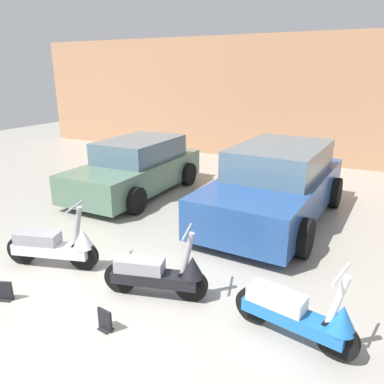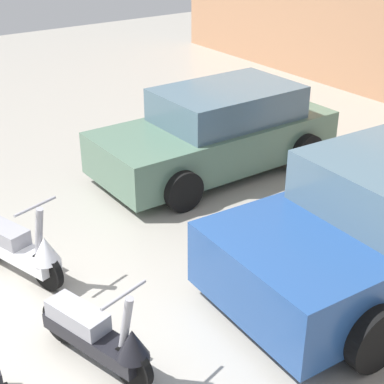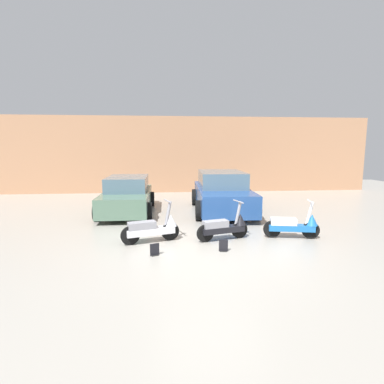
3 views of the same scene
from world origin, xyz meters
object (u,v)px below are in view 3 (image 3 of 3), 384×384
object	(u,v)px
car_rear_left	(127,196)
placard_near_left_scooter	(155,250)
scooter_front_right	(225,226)
placard_near_right_scooter	(223,246)
scooter_front_left	(153,228)
scooter_front_center	(294,225)
car_rear_center	(222,193)

from	to	relation	value
car_rear_left	placard_near_left_scooter	bearing A→B (deg)	13.63
scooter_front_right	placard_near_right_scooter	world-z (taller)	scooter_front_right
placard_near_left_scooter	placard_near_right_scooter	world-z (taller)	same
scooter_front_left	scooter_front_right	distance (m)	1.78
car_rear_left	scooter_front_left	bearing A→B (deg)	16.13
scooter_front_left	car_rear_left	size ratio (longest dim) A/B	0.38
scooter_front_right	scooter_front_center	xyz separation A→B (m)	(1.77, -0.04, 0.00)
car_rear_center	placard_near_left_scooter	bearing A→B (deg)	-24.90
placard_near_right_scooter	car_rear_center	bearing A→B (deg)	79.73
scooter_front_right	car_rear_center	distance (m)	3.46
scooter_front_center	car_rear_left	size ratio (longest dim) A/B	0.37
scooter_front_left	scooter_front_center	world-z (taller)	scooter_front_left
car_rear_left	placard_near_right_scooter	xyz separation A→B (m)	(2.61, -4.35, -0.49)
car_rear_left	car_rear_center	distance (m)	3.38
scooter_front_center	placard_near_left_scooter	bearing A→B (deg)	-154.20
car_rear_center	placard_near_left_scooter	world-z (taller)	car_rear_center
scooter_front_center	car_rear_center	distance (m)	3.65
scooter_front_right	placard_near_left_scooter	xyz separation A→B (m)	(-1.72, -0.97, -0.23)
scooter_front_right	car_rear_left	size ratio (longest dim) A/B	0.36
scooter_front_left	placard_near_left_scooter	xyz separation A→B (m)	(0.06, -0.93, -0.24)
scooter_front_right	placard_near_right_scooter	distance (m)	0.90
scooter_front_right	placard_near_right_scooter	xyz separation A→B (m)	(-0.20, -0.84, -0.23)
scooter_front_left	car_rear_center	xyz separation A→B (m)	(2.35, 3.43, 0.33)
car_rear_center	placard_near_right_scooter	world-z (taller)	car_rear_center
scooter_front_left	car_rear_center	bearing A→B (deg)	38.62
car_rear_center	placard_near_right_scooter	size ratio (longest dim) A/B	16.53
car_rear_left	placard_near_left_scooter	world-z (taller)	car_rear_left
scooter_front_left	car_rear_center	distance (m)	4.17
car_rear_center	placard_near_left_scooter	size ratio (longest dim) A/B	16.53
car_rear_left	placard_near_right_scooter	bearing A→B (deg)	30.84
car_rear_center	placard_near_right_scooter	bearing A→B (deg)	-7.54
scooter_front_center	placard_near_right_scooter	bearing A→B (deg)	-146.89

